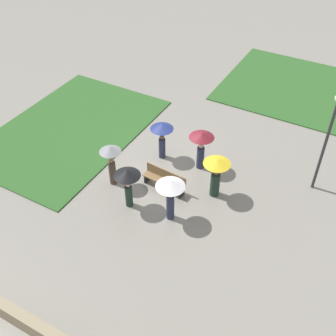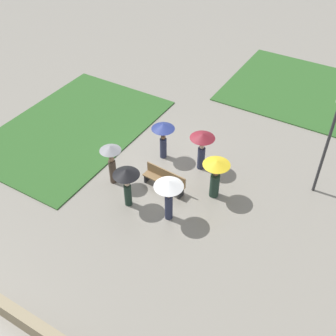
{
  "view_description": "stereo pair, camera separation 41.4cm",
  "coord_description": "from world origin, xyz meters",
  "px_view_note": "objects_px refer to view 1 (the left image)",
  "views": [
    {
      "loc": [
        7.39,
        -12.8,
        12.42
      ],
      "look_at": [
        0.84,
        -1.07,
        0.84
      ],
      "focal_mm": 45.0,
      "sensor_mm": 36.0,
      "label": 1
    },
    {
      "loc": [
        7.75,
        -12.59,
        12.42
      ],
      "look_at": [
        0.84,
        -1.07,
        0.84
      ],
      "focal_mm": 45.0,
      "sensor_mm": 36.0,
      "label": 2
    }
  ],
  "objects_px": {
    "park_bench": "(165,179)",
    "crowd_person_navy": "(162,133)",
    "crowd_person_white": "(170,190)",
    "crowd_person_black": "(127,179)",
    "lamp_post": "(329,132)",
    "crowd_person_grey": "(111,158)",
    "crowd_person_maroon": "(201,143)",
    "crowd_person_yellow": "(216,172)"
  },
  "relations": [
    {
      "from": "crowd_person_white",
      "to": "crowd_person_yellow",
      "type": "height_order",
      "value": "crowd_person_white"
    },
    {
      "from": "crowd_person_navy",
      "to": "crowd_person_white",
      "type": "height_order",
      "value": "crowd_person_white"
    },
    {
      "from": "crowd_person_yellow",
      "to": "crowd_person_black",
      "type": "bearing_deg",
      "value": 162.51
    },
    {
      "from": "crowd_person_grey",
      "to": "crowd_person_maroon",
      "type": "distance_m",
      "value": 3.95
    },
    {
      "from": "lamp_post",
      "to": "crowd_person_maroon",
      "type": "relative_size",
      "value": 2.43
    },
    {
      "from": "lamp_post",
      "to": "crowd_person_black",
      "type": "xyz_separation_m",
      "value": [
        -6.28,
        -4.72,
        -1.47
      ]
    },
    {
      "from": "crowd_person_grey",
      "to": "crowd_person_yellow",
      "type": "relative_size",
      "value": 1.04
    },
    {
      "from": "crowd_person_white",
      "to": "crowd_person_grey",
      "type": "relative_size",
      "value": 1.0
    },
    {
      "from": "crowd_person_grey",
      "to": "crowd_person_maroon",
      "type": "height_order",
      "value": "crowd_person_grey"
    },
    {
      "from": "crowd_person_navy",
      "to": "crowd_person_black",
      "type": "height_order",
      "value": "crowd_person_black"
    },
    {
      "from": "park_bench",
      "to": "crowd_person_navy",
      "type": "bearing_deg",
      "value": 127.16
    },
    {
      "from": "crowd_person_grey",
      "to": "crowd_person_black",
      "type": "distance_m",
      "value": 1.56
    },
    {
      "from": "crowd_person_white",
      "to": "crowd_person_grey",
      "type": "distance_m",
      "value": 3.2
    },
    {
      "from": "crowd_person_yellow",
      "to": "crowd_person_maroon",
      "type": "bearing_deg",
      "value": 78.26
    },
    {
      "from": "park_bench",
      "to": "crowd_person_grey",
      "type": "height_order",
      "value": "crowd_person_grey"
    },
    {
      "from": "park_bench",
      "to": "lamp_post",
      "type": "bearing_deg",
      "value": 33.78
    },
    {
      "from": "crowd_person_grey",
      "to": "crowd_person_yellow",
      "type": "bearing_deg",
      "value": 148.18
    },
    {
      "from": "crowd_person_navy",
      "to": "crowd_person_maroon",
      "type": "xyz_separation_m",
      "value": [
        1.85,
        0.2,
        -0.0
      ]
    },
    {
      "from": "crowd_person_maroon",
      "to": "park_bench",
      "type": "bearing_deg",
      "value": 55.94
    },
    {
      "from": "park_bench",
      "to": "crowd_person_yellow",
      "type": "relative_size",
      "value": 1.06
    },
    {
      "from": "crowd_person_grey",
      "to": "crowd_person_maroon",
      "type": "relative_size",
      "value": 1.04
    },
    {
      "from": "lamp_post",
      "to": "crowd_person_white",
      "type": "bearing_deg",
      "value": -134.78
    },
    {
      "from": "lamp_post",
      "to": "crowd_person_grey",
      "type": "relative_size",
      "value": 2.34
    },
    {
      "from": "park_bench",
      "to": "crowd_person_black",
      "type": "distance_m",
      "value": 2.02
    },
    {
      "from": "park_bench",
      "to": "crowd_person_yellow",
      "type": "xyz_separation_m",
      "value": [
        2.01,
        0.66,
        0.78
      ]
    },
    {
      "from": "lamp_post",
      "to": "crowd_person_black",
      "type": "height_order",
      "value": "lamp_post"
    },
    {
      "from": "crowd_person_grey",
      "to": "crowd_person_black",
      "type": "xyz_separation_m",
      "value": [
        1.34,
        -0.79,
        0.08
      ]
    },
    {
      "from": "lamp_post",
      "to": "crowd_person_navy",
      "type": "height_order",
      "value": "lamp_post"
    },
    {
      "from": "crowd_person_maroon",
      "to": "crowd_person_white",
      "type": "bearing_deg",
      "value": 81.41
    },
    {
      "from": "crowd_person_navy",
      "to": "lamp_post",
      "type": "bearing_deg",
      "value": -80.74
    },
    {
      "from": "lamp_post",
      "to": "crowd_person_navy",
      "type": "relative_size",
      "value": 2.49
    },
    {
      "from": "crowd_person_black",
      "to": "crowd_person_grey",
      "type": "bearing_deg",
      "value": -3.64
    },
    {
      "from": "crowd_person_white",
      "to": "crowd_person_maroon",
      "type": "distance_m",
      "value": 3.37
    },
    {
      "from": "park_bench",
      "to": "crowd_person_navy",
      "type": "height_order",
      "value": "crowd_person_navy"
    },
    {
      "from": "park_bench",
      "to": "crowd_person_maroon",
      "type": "distance_m",
      "value": 2.28
    },
    {
      "from": "lamp_post",
      "to": "crowd_person_yellow",
      "type": "distance_m",
      "value": 4.59
    },
    {
      "from": "crowd_person_maroon",
      "to": "lamp_post",
      "type": "bearing_deg",
      "value": 179.42
    },
    {
      "from": "lamp_post",
      "to": "crowd_person_grey",
      "type": "xyz_separation_m",
      "value": [
        -7.62,
        -3.92,
        -1.55
      ]
    },
    {
      "from": "crowd_person_white",
      "to": "crowd_person_black",
      "type": "distance_m",
      "value": 1.81
    },
    {
      "from": "crowd_person_yellow",
      "to": "crowd_person_maroon",
      "type": "relative_size",
      "value": 0.99
    },
    {
      "from": "park_bench",
      "to": "crowd_person_yellow",
      "type": "bearing_deg",
      "value": 22.54
    },
    {
      "from": "crowd_person_yellow",
      "to": "crowd_person_maroon",
      "type": "height_order",
      "value": "crowd_person_maroon"
    }
  ]
}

